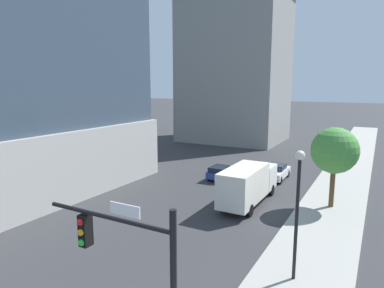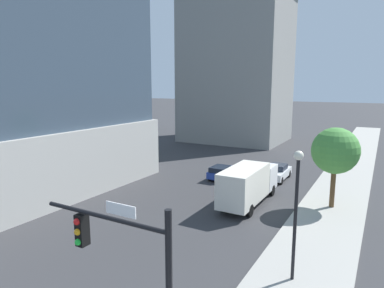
% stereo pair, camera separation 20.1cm
% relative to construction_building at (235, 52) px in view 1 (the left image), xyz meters
% --- Properties ---
extents(sidewalk, '(4.65, 120.00, 0.15)m').
position_rel_construction_building_xyz_m(sidewalk, '(19.06, -30.60, -14.47)').
color(sidewalk, '#9E9B93').
rests_on(sidewalk, ground).
extents(construction_building, '(16.87, 13.82, 35.02)m').
position_rel_construction_building_xyz_m(construction_building, '(0.00, 0.00, 0.00)').
color(construction_building, gray).
rests_on(construction_building, ground).
extents(traffic_light_pole, '(4.84, 0.48, 5.80)m').
position_rel_construction_building_xyz_m(traffic_light_pole, '(15.62, -46.48, -10.50)').
color(traffic_light_pole, black).
rests_on(traffic_light_pole, sidewalk).
extents(street_lamp, '(0.44, 0.44, 6.20)m').
position_rel_construction_building_xyz_m(street_lamp, '(18.76, -38.40, -10.37)').
color(street_lamp, black).
rests_on(street_lamp, sidewalk).
extents(street_tree, '(3.43, 3.43, 6.04)m').
position_rel_construction_building_xyz_m(street_tree, '(19.00, -27.07, -10.10)').
color(street_tree, brown).
rests_on(street_tree, sidewalk).
extents(car_blue, '(1.80, 4.01, 1.40)m').
position_rel_construction_building_xyz_m(car_blue, '(8.35, -23.49, -13.83)').
color(car_blue, '#233D9E').
rests_on(car_blue, ground).
extents(car_white, '(1.81, 4.31, 1.50)m').
position_rel_construction_building_xyz_m(car_white, '(13.17, -21.02, -13.79)').
color(car_white, silver).
rests_on(car_white, ground).
extents(box_truck, '(2.28, 7.92, 3.12)m').
position_rel_construction_building_xyz_m(box_truck, '(13.17, -29.28, -12.81)').
color(box_truck, silver).
rests_on(box_truck, ground).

